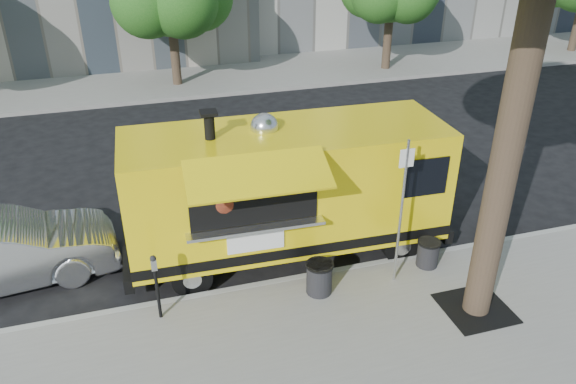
% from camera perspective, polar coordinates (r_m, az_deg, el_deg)
% --- Properties ---
extents(ground, '(120.00, 120.00, 0.00)m').
position_cam_1_polar(ground, '(12.23, 0.82, -6.47)').
color(ground, black).
rests_on(ground, ground).
extents(curb, '(60.00, 0.14, 0.16)m').
position_cam_1_polar(curb, '(11.47, 2.24, -8.69)').
color(curb, '#999993').
rests_on(curb, ground).
extents(far_sidewalk, '(60.00, 5.00, 0.15)m').
position_cam_1_polar(far_sidewalk, '(24.28, -8.97, 11.38)').
color(far_sidewalk, gray).
rests_on(far_sidewalk, ground).
extents(tree_well, '(1.20, 1.20, 0.02)m').
position_cam_1_polar(tree_well, '(11.15, 18.50, -11.14)').
color(tree_well, black).
rests_on(tree_well, sidewalk).
extents(sign_post, '(0.28, 0.06, 3.00)m').
position_cam_1_polar(sign_post, '(10.58, 11.48, -1.30)').
color(sign_post, silver).
rests_on(sign_post, sidewalk).
extents(parking_meter, '(0.11, 0.11, 1.33)m').
position_cam_1_polar(parking_meter, '(10.17, -13.28, -8.66)').
color(parking_meter, black).
rests_on(parking_meter, sidewalk).
extents(food_truck, '(6.87, 3.25, 3.36)m').
position_cam_1_polar(food_truck, '(11.50, -0.26, 0.32)').
color(food_truck, yellow).
rests_on(food_truck, ground).
extents(trash_bin_left, '(0.54, 0.54, 0.64)m').
position_cam_1_polar(trash_bin_left, '(10.80, 3.20, -8.61)').
color(trash_bin_left, black).
rests_on(trash_bin_left, sidewalk).
extents(trash_bin_right, '(0.48, 0.48, 0.57)m').
position_cam_1_polar(trash_bin_right, '(11.87, 14.04, -5.98)').
color(trash_bin_right, black).
rests_on(trash_bin_right, sidewalk).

